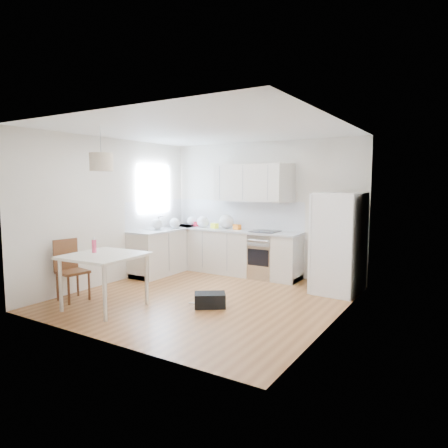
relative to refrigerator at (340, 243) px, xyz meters
name	(u,v)px	position (x,y,z in m)	size (l,w,h in m)	color
floor	(206,298)	(-1.75, -1.51, -0.86)	(4.20, 4.20, 0.00)	brown
ceiling	(205,130)	(-1.75, -1.51, 1.84)	(4.20, 4.20, 0.00)	white
wall_back	(263,209)	(-1.75, 0.59, 0.49)	(4.20, 4.20, 0.00)	beige
wall_left	(113,211)	(-3.85, -1.51, 0.49)	(4.20, 4.20, 0.00)	beige
wall_right	(336,223)	(0.35, -1.51, 0.49)	(4.20, 4.20, 0.00)	beige
window_glassblock	(154,189)	(-3.84, -0.36, 0.89)	(0.02, 1.00, 1.00)	#BFE0F9
cabinets_back	(230,252)	(-2.35, 0.29, -0.42)	(3.00, 0.60, 0.88)	beige
cabinets_left	(167,251)	(-3.55, -0.31, -0.42)	(0.60, 1.80, 0.88)	beige
counter_back	(230,230)	(-2.35, 0.29, 0.04)	(3.02, 0.64, 0.04)	#ADAFB2
counter_left	(167,229)	(-3.55, -0.31, 0.04)	(0.64, 1.82, 0.04)	#ADAFB2
backsplash_back	(237,214)	(-2.35, 0.59, 0.35)	(3.00, 0.01, 0.58)	white
backsplash_left	(156,214)	(-3.84, -0.31, 0.35)	(0.01, 1.80, 0.58)	white
upper_cabinets	(253,183)	(-1.90, 0.43, 1.02)	(1.70, 0.32, 0.75)	beige
range_oven	(265,256)	(-1.55, 0.29, -0.42)	(0.50, 0.61, 0.88)	silver
sink	(165,229)	(-3.55, -0.36, 0.06)	(0.50, 0.80, 0.16)	silver
refrigerator	(340,243)	(0.00, 0.00, 0.00)	(0.83, 0.86, 1.71)	white
dining_table	(104,260)	(-2.75, -2.71, -0.13)	(1.09, 1.09, 0.82)	beige
dining_chair	(73,270)	(-3.49, -2.71, -0.37)	(0.41, 0.41, 0.97)	#513218
drink_bottle	(94,245)	(-2.99, -2.68, 0.08)	(0.07, 0.07, 0.24)	#EC416C
gym_bag	(210,300)	(-1.43, -1.85, -0.75)	(0.46, 0.30, 0.21)	black
pendant_lamp	(101,162)	(-2.75, -2.71, 1.32)	(0.34, 0.34, 0.26)	beige
grocery_bag_a	(192,221)	(-3.40, 0.38, 0.17)	(0.23, 0.19, 0.21)	silver
grocery_bag_b	(203,222)	(-3.01, 0.26, 0.18)	(0.27, 0.23, 0.24)	silver
grocery_bag_c	(226,222)	(-2.49, 0.37, 0.21)	(0.32, 0.27, 0.29)	silver
grocery_bag_d	(175,223)	(-3.45, -0.16, 0.17)	(0.23, 0.20, 0.21)	silver
grocery_bag_e	(158,224)	(-3.62, -0.51, 0.17)	(0.24, 0.21, 0.22)	silver
snack_orange	(237,227)	(-2.19, 0.30, 0.12)	(0.16, 0.10, 0.11)	orange
snack_yellow	(214,226)	(-2.70, 0.24, 0.12)	(0.16, 0.10, 0.11)	#F6FF28
snack_red	(197,224)	(-3.24, 0.36, 0.11)	(0.15, 0.09, 0.10)	#B7162E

